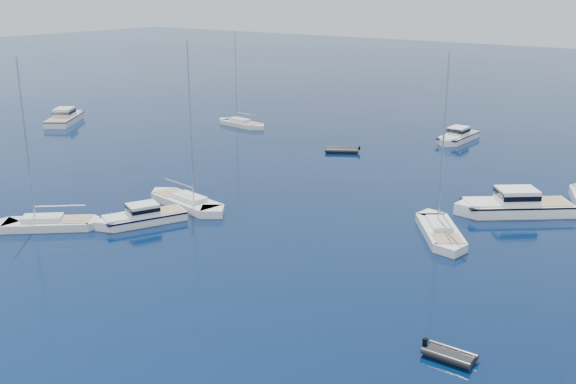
% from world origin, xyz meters
% --- Properties ---
extents(motor_cruiser_left, '(5.49, 8.24, 2.08)m').
position_xyz_m(motor_cruiser_left, '(-7.59, 17.60, 0.00)').
color(motor_cruiser_left, white).
rests_on(motor_cruiser_left, ground).
extents(motor_cruiser_far_l, '(8.48, 10.13, 2.68)m').
position_xyz_m(motor_cruiser_far_l, '(-47.88, 39.95, 0.00)').
color(motor_cruiser_far_l, silver).
rests_on(motor_cruiser_far_l, ground).
extents(motor_cruiser_distant, '(10.38, 9.33, 2.82)m').
position_xyz_m(motor_cruiser_distant, '(16.16, 37.96, 0.00)').
color(motor_cruiser_distant, white).
rests_on(motor_cruiser_distant, ground).
extents(motor_cruiser_horizon, '(2.93, 8.72, 2.27)m').
position_xyz_m(motor_cruiser_horizon, '(1.35, 61.37, 0.00)').
color(motor_cruiser_horizon, white).
rests_on(motor_cruiser_horizon, ground).
extents(sailboat_mid_r, '(7.94, 9.51, 14.56)m').
position_xyz_m(sailboat_mid_r, '(13.35, 29.32, 0.00)').
color(sailboat_mid_r, white).
rests_on(sailboat_mid_r, ground).
extents(sailboat_mid_l, '(8.93, 8.20, 14.17)m').
position_xyz_m(sailboat_mid_l, '(-12.79, 12.39, 0.00)').
color(sailboat_mid_l, silver).
rests_on(sailboat_mid_l, ground).
extents(sailboat_centre, '(10.49, 4.23, 14.99)m').
position_xyz_m(sailboat_centre, '(-7.73, 23.02, 0.00)').
color(sailboat_centre, silver).
rests_on(sailboat_centre, ground).
extents(sailboat_far_l, '(9.23, 3.38, 13.25)m').
position_xyz_m(sailboat_far_l, '(-26.37, 52.76, 0.00)').
color(sailboat_far_l, silver).
rests_on(sailboat_far_l, ground).
extents(tender_grey_near, '(2.81, 1.63, 0.95)m').
position_xyz_m(tender_grey_near, '(21.29, 12.70, 0.00)').
color(tender_grey_near, black).
rests_on(tender_grey_near, ground).
extents(tender_grey_far, '(4.59, 3.94, 0.95)m').
position_xyz_m(tender_grey_far, '(-7.25, 48.08, 0.00)').
color(tender_grey_far, black).
rests_on(tender_grey_far, ground).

